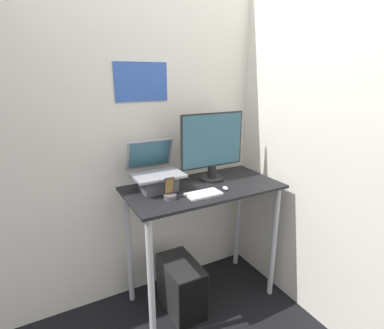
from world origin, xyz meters
The scene contains 10 objects.
ground_plane centered at (0.00, 0.00, 0.00)m, with size 12.00×12.00×0.00m, color black.
wall_back centered at (0.00, 0.66, 1.30)m, with size 6.00×0.06×2.60m.
wall_side_right centered at (0.65, 0.00, 1.30)m, with size 0.05×6.00×2.60m.
desk centered at (0.00, 0.29, 0.78)m, with size 1.14×0.58×0.97m.
laptop centered at (-0.32, 0.39, 1.06)m, with size 0.34×0.32×0.34m.
monitor centered at (0.13, 0.39, 1.22)m, with size 0.53×0.18×0.52m.
keyboard centered at (-0.08, 0.15, 0.97)m, with size 0.24×0.13×0.02m.
mouse centered at (0.10, 0.15, 0.98)m, with size 0.03×0.05×0.02m.
cell_phone centered at (-0.31, 0.20, 1.00)m, with size 0.08×0.08×0.15m.
computer_tower centered at (-0.21, 0.25, 0.20)m, with size 0.24×0.42×0.40m.
Camera 1 is at (-1.05, -1.48, 1.75)m, focal length 28.00 mm.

